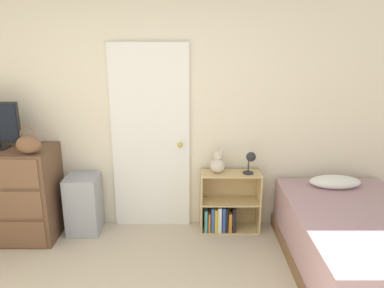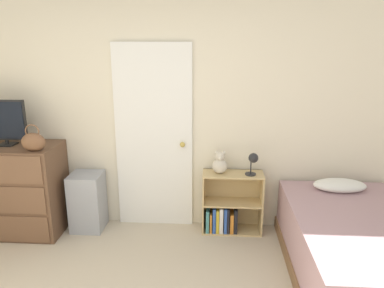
{
  "view_description": "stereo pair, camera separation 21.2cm",
  "coord_description": "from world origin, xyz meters",
  "px_view_note": "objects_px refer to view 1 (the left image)",
  "views": [
    {
      "loc": [
        0.44,
        -1.67,
        2.05
      ],
      "look_at": [
        0.43,
        1.97,
        1.01
      ],
      "focal_mm": 35.0,
      "sensor_mm": 36.0,
      "label": 1
    },
    {
      "loc": [
        0.65,
        -1.66,
        2.05
      ],
      "look_at": [
        0.43,
        1.97,
        1.01
      ],
      "focal_mm": 35.0,
      "sensor_mm": 36.0,
      "label": 2
    }
  ],
  "objects_px": {
    "desk_lamp": "(252,159)",
    "bed": "(360,244)",
    "bookshelf": "(227,208)",
    "handbag": "(31,144)",
    "storage_bin": "(85,204)",
    "dresser": "(12,193)",
    "teddy_bear": "(219,163)"
  },
  "relations": [
    {
      "from": "handbag",
      "to": "bookshelf",
      "type": "relative_size",
      "value": 0.4
    },
    {
      "from": "teddy_bear",
      "to": "bookshelf",
      "type": "bearing_deg",
      "value": 1.8
    },
    {
      "from": "storage_bin",
      "to": "bookshelf",
      "type": "bearing_deg",
      "value": 1.48
    },
    {
      "from": "handbag",
      "to": "desk_lamp",
      "type": "distance_m",
      "value": 2.2
    },
    {
      "from": "bookshelf",
      "to": "teddy_bear",
      "type": "relative_size",
      "value": 2.75
    },
    {
      "from": "bookshelf",
      "to": "bed",
      "type": "height_order",
      "value": "bed"
    },
    {
      "from": "handbag",
      "to": "bookshelf",
      "type": "bearing_deg",
      "value": 9.37
    },
    {
      "from": "bed",
      "to": "storage_bin",
      "type": "bearing_deg",
      "value": 164.35
    },
    {
      "from": "handbag",
      "to": "teddy_bear",
      "type": "height_order",
      "value": "handbag"
    },
    {
      "from": "storage_bin",
      "to": "teddy_bear",
      "type": "height_order",
      "value": "teddy_bear"
    },
    {
      "from": "dresser",
      "to": "bookshelf",
      "type": "bearing_deg",
      "value": 3.69
    },
    {
      "from": "handbag",
      "to": "bed",
      "type": "height_order",
      "value": "handbag"
    },
    {
      "from": "dresser",
      "to": "desk_lamp",
      "type": "height_order",
      "value": "dresser"
    },
    {
      "from": "dresser",
      "to": "teddy_bear",
      "type": "height_order",
      "value": "dresser"
    },
    {
      "from": "handbag",
      "to": "storage_bin",
      "type": "bearing_deg",
      "value": 35.55
    },
    {
      "from": "dresser",
      "to": "teddy_bear",
      "type": "distance_m",
      "value": 2.18
    },
    {
      "from": "storage_bin",
      "to": "bed",
      "type": "relative_size",
      "value": 0.34
    },
    {
      "from": "handbag",
      "to": "storage_bin",
      "type": "distance_m",
      "value": 0.89
    },
    {
      "from": "bookshelf",
      "to": "desk_lamp",
      "type": "distance_m",
      "value": 0.63
    },
    {
      "from": "bed",
      "to": "teddy_bear",
      "type": "bearing_deg",
      "value": 147.23
    },
    {
      "from": "desk_lamp",
      "to": "teddy_bear",
      "type": "bearing_deg",
      "value": 173.36
    },
    {
      "from": "dresser",
      "to": "bed",
      "type": "xyz_separation_m",
      "value": [
        3.37,
        -0.64,
        -0.2
      ]
    },
    {
      "from": "bookshelf",
      "to": "bed",
      "type": "relative_size",
      "value": 0.36
    },
    {
      "from": "dresser",
      "to": "desk_lamp",
      "type": "relative_size",
      "value": 4.07
    },
    {
      "from": "dresser",
      "to": "bookshelf",
      "type": "height_order",
      "value": "dresser"
    },
    {
      "from": "bookshelf",
      "to": "bed",
      "type": "xyz_separation_m",
      "value": [
        1.12,
        -0.78,
        0.03
      ]
    },
    {
      "from": "desk_lamp",
      "to": "bed",
      "type": "bearing_deg",
      "value": -40.31
    },
    {
      "from": "desk_lamp",
      "to": "bed",
      "type": "height_order",
      "value": "desk_lamp"
    },
    {
      "from": "bookshelf",
      "to": "dresser",
      "type": "bearing_deg",
      "value": -176.31
    },
    {
      "from": "bed",
      "to": "desk_lamp",
      "type": "bearing_deg",
      "value": 139.69
    },
    {
      "from": "handbag",
      "to": "storage_bin",
      "type": "height_order",
      "value": "handbag"
    },
    {
      "from": "bookshelf",
      "to": "desk_lamp",
      "type": "relative_size",
      "value": 2.79
    }
  ]
}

